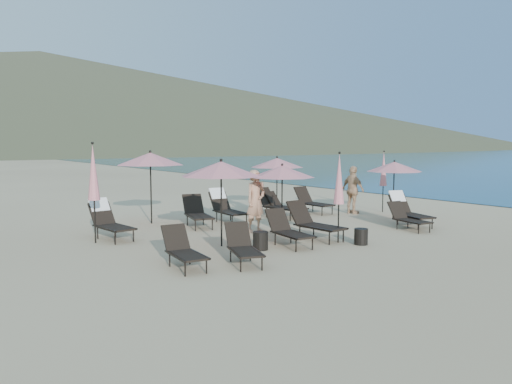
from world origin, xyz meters
TOP-DOWN VIEW (x-y plane):
  - ground at (0.00, 0.00)m, footprint 800.00×800.00m
  - volcanic_headland at (71.37, 302.62)m, footprint 690.00×690.00m
  - lounger_0 at (-5.75, -0.19)m, footprint 0.75×1.57m
  - lounger_1 at (-4.48, -0.66)m, footprint 1.05×1.61m
  - lounger_2 at (-2.41, 0.26)m, footprint 0.79×1.66m
  - lounger_3 at (-1.22, 0.55)m, footprint 0.80×1.85m
  - lounger_4 at (2.18, -0.08)m, footprint 0.77×1.53m
  - lounger_5 at (2.94, 0.52)m, footprint 1.08×1.86m
  - lounger_6 at (-5.92, 4.02)m, footprint 0.84×1.85m
  - lounger_7 at (-2.86, 4.36)m, footprint 1.08×1.85m
  - lounger_8 at (-1.59, 4.63)m, footprint 0.78×1.85m
  - lounger_9 at (0.80, 4.34)m, footprint 1.08×1.69m
  - lounger_10 at (0.46, 4.33)m, footprint 0.99×1.93m
  - lounger_11 at (2.32, 4.49)m, footprint 0.69×1.72m
  - umbrella_open_0 at (-3.87, 1.24)m, footprint 2.15×2.15m
  - umbrella_open_1 at (-1.33, 1.86)m, footprint 1.96×1.96m
  - umbrella_open_2 at (3.75, 1.75)m, footprint 1.96×1.96m
  - umbrella_open_3 at (-3.82, 5.80)m, footprint 2.30×2.30m
  - umbrella_open_4 at (1.32, 5.46)m, footprint 2.05×2.05m
  - umbrella_closed_0 at (-1.01, -0.21)m, footprint 0.29×0.29m
  - umbrella_closed_1 at (4.75, 3.07)m, footprint 0.28×0.28m
  - umbrella_closed_2 at (-6.44, 3.62)m, footprint 0.32×0.32m
  - side_table_0 at (-3.30, 0.28)m, footprint 0.39×0.39m
  - side_table_1 at (-0.73, -0.78)m, footprint 0.37×0.37m
  - beachgoer_a at (-1.89, 2.46)m, footprint 0.74×0.52m
  - beachgoer_b at (0.62, 5.82)m, footprint 0.85×0.95m
  - beachgoer_c at (3.43, 3.43)m, footprint 0.47×1.09m

SIDE VIEW (x-z plane):
  - ground at x=0.00m, z-range 0.00..0.00m
  - side_table_1 at x=-0.73m, z-range 0.00..0.44m
  - side_table_0 at x=-3.30m, z-range 0.00..0.47m
  - lounger_4 at x=2.18m, z-range -0.03..0.82m
  - lounger_1 at x=-4.48m, z-range -0.03..0.84m
  - lounger_0 at x=-5.75m, z-range -0.03..0.84m
  - lounger_9 at x=0.80m, z-range -0.03..0.88m
  - lounger_2 at x=-2.41m, z-range -0.03..0.89m
  - lounger_11 at x=2.32m, z-range -0.03..0.95m
  - lounger_7 at x=-2.86m, z-range -0.03..0.97m
  - lounger_3 at x=-1.22m, z-range -0.03..1.01m
  - lounger_10 at x=0.46m, z-range -0.03..1.02m
  - lounger_5 at x=2.94m, z-range -0.02..1.07m
  - lounger_6 at x=-5.92m, z-range -0.02..1.09m
  - lounger_8 at x=-1.59m, z-range -0.02..1.10m
  - beachgoer_b at x=0.62m, z-range 0.00..1.59m
  - beachgoer_c at x=3.43m, z-range 0.00..1.84m
  - beachgoer_a at x=-1.89m, z-range 0.00..1.91m
  - umbrella_closed_1 at x=4.75m, z-range 0.47..2.90m
  - umbrella_closed_0 at x=-1.01m, z-range 0.49..2.98m
  - umbrella_open_1 at x=-1.33m, z-range 0.81..2.92m
  - umbrella_open_2 at x=3.75m, z-range 0.81..2.93m
  - umbrella_closed_2 at x=-6.44m, z-range 0.54..3.29m
  - umbrella_open_4 at x=1.32m, z-range 0.85..3.05m
  - umbrella_open_0 at x=-3.87m, z-range 0.89..3.21m
  - umbrella_open_3 at x=-3.82m, z-range 0.95..3.43m
  - volcanic_headland at x=71.37m, z-range -1.01..53.99m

